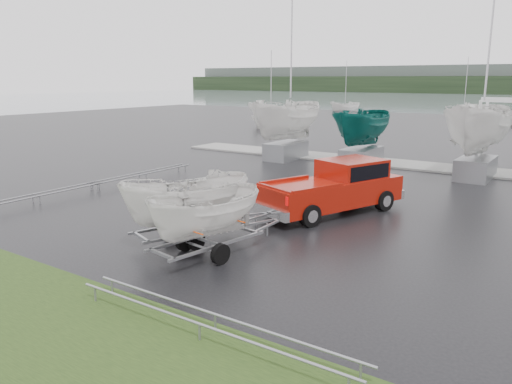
# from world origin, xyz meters

# --- Properties ---
(ground_plane) EXTENTS (120.00, 120.00, 0.00)m
(ground_plane) POSITION_xyz_m (0.00, 0.00, 0.00)
(ground_plane) COLOR black
(ground_plane) RESTS_ON ground
(grass_verge) EXTENTS (40.00, 40.00, 0.00)m
(grass_verge) POSITION_xyz_m (0.00, -11.00, 0.00)
(grass_verge) COLOR #1E3213
(grass_verge) RESTS_ON ground
(dock) EXTENTS (30.00, 3.00, 0.12)m
(dock) POSITION_xyz_m (0.00, 13.00, 0.05)
(dock) COLOR gray
(dock) RESTS_ON ground
(pickup_truck) EXTENTS (4.04, 6.37, 2.01)m
(pickup_truck) POSITION_xyz_m (2.01, 0.87, 1.05)
(pickup_truck) COLOR maroon
(pickup_truck) RESTS_ON ground
(trailer_hitched) EXTENTS (2.38, 3.78, 4.97)m
(trailer_hitched) POSITION_xyz_m (-0.30, -5.23, 2.70)
(trailer_hitched) COLOR gray
(trailer_hitched) RESTS_ON ground
(trailer_parked) EXTENTS (1.87, 3.75, 4.54)m
(trailer_parked) POSITION_xyz_m (1.00, -5.88, 2.47)
(trailer_parked) COLOR gray
(trailer_parked) RESTS_ON ground
(boat_hoist) EXTENTS (3.30, 2.18, 4.12)m
(boat_hoist) POSITION_xyz_m (6.37, 13.00, 2.67)
(boat_hoist) COLOR silver
(boat_hoist) RESTS_ON ground
(keelboat_0) EXTENTS (2.72, 3.20, 10.90)m
(keelboat_0) POSITION_xyz_m (-6.37, 11.00, 4.33)
(keelboat_0) COLOR gray
(keelboat_0) RESTS_ON ground
(keelboat_1) EXTENTS (2.29, 3.20, 7.19)m
(keelboat_1) POSITION_xyz_m (-1.29, 11.20, 3.62)
(keelboat_1) COLOR gray
(keelboat_1) RESTS_ON ground
(keelboat_2) EXTENTS (2.83, 3.20, 11.01)m
(keelboat_2) POSITION_xyz_m (5.13, 11.00, 4.50)
(keelboat_2) COLOR gray
(keelboat_2) RESTS_ON ground
(mast_rack_0) EXTENTS (0.56, 6.50, 0.06)m
(mast_rack_0) POSITION_xyz_m (-9.00, 1.00, 0.35)
(mast_rack_0) COLOR gray
(mast_rack_0) RESTS_ON ground
(mast_rack_1) EXTENTS (0.56, 6.50, 0.06)m
(mast_rack_1) POSITION_xyz_m (-9.00, -5.00, 0.35)
(mast_rack_1) COLOR gray
(mast_rack_1) RESTS_ON ground
(mast_rack_2) EXTENTS (7.00, 0.56, 0.06)m
(mast_rack_2) POSITION_xyz_m (4.00, -9.50, 0.35)
(mast_rack_2) COLOR gray
(mast_rack_2) RESTS_ON ground
(moored_boat_0) EXTENTS (2.36, 2.43, 11.09)m
(moored_boat_0) POSITION_xyz_m (-18.89, 28.84, 0.01)
(moored_boat_0) COLOR silver
(moored_boat_0) RESTS_ON ground
(moored_boat_1) EXTENTS (2.96, 3.02, 11.52)m
(moored_boat_1) POSITION_xyz_m (-5.36, 57.35, 0.00)
(moored_boat_1) COLOR silver
(moored_boat_1) RESTS_ON ground
(moored_boat_4) EXTENTS (3.04, 3.07, 11.01)m
(moored_boat_4) POSITION_xyz_m (-24.65, 60.74, 0.01)
(moored_boat_4) COLOR silver
(moored_boat_4) RESTS_ON ground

